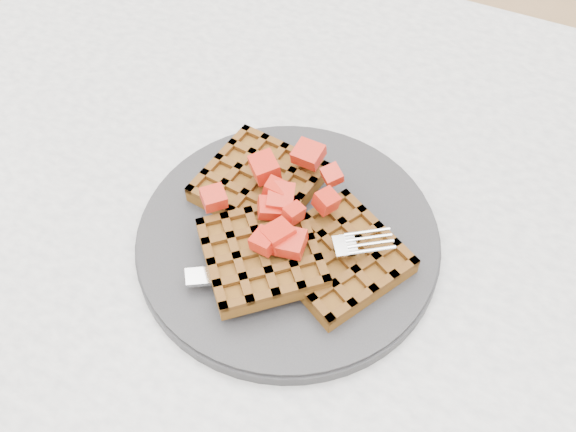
{
  "coord_description": "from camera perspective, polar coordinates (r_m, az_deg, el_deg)",
  "views": [
    {
      "loc": [
        0.01,
        -0.31,
        1.22
      ],
      "look_at": [
        -0.13,
        -0.02,
        0.79
      ],
      "focal_mm": 40.0,
      "sensor_mm": 36.0,
      "label": 1
    }
  ],
  "objects": [
    {
      "name": "table",
      "position": [
        0.66,
        11.15,
        -10.55
      ],
      "size": [
        1.2,
        0.8,
        0.75
      ],
      "color": "silver",
      "rests_on": "ground"
    },
    {
      "name": "plate",
      "position": [
        0.56,
        0.0,
        -1.98
      ],
      "size": [
        0.26,
        0.26,
        0.02
      ],
      "primitive_type": "cylinder",
      "color": "#242427",
      "rests_on": "table"
    },
    {
      "name": "waffles",
      "position": [
        0.54,
        -0.15,
        -1.11
      ],
      "size": [
        0.21,
        0.19,
        0.03
      ],
      "color": "brown",
      "rests_on": "plate"
    },
    {
      "name": "strawberry_pile",
      "position": [
        0.52,
        0.0,
        0.93
      ],
      "size": [
        0.15,
        0.15,
        0.02
      ],
      "primitive_type": null,
      "color": "#9C0901",
      "rests_on": "waffles"
    },
    {
      "name": "fork",
      "position": [
        0.53,
        1.49,
        -4.31
      ],
      "size": [
        0.16,
        0.12,
        0.02
      ],
      "primitive_type": null,
      "rotation": [
        0.0,
        0.0,
        -0.97
      ],
      "color": "silver",
      "rests_on": "plate"
    }
  ]
}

